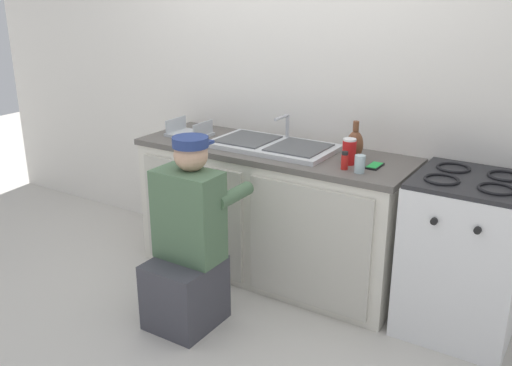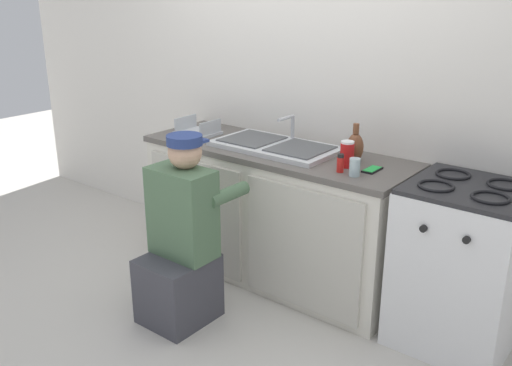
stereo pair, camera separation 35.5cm
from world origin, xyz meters
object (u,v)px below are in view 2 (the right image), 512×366
at_px(vase_decorative, 355,147).
at_px(sink_double_basin, 276,146).
at_px(dish_rack_tray, 198,131).
at_px(plumber_person, 181,246).
at_px(soda_cup_red, 347,154).
at_px(water_glass, 355,167).
at_px(cell_phone, 372,170).
at_px(stove_range, 460,265).
at_px(spice_bottle_red, 340,163).

bearing_deg(vase_decorative, sink_double_basin, -173.10).
bearing_deg(dish_rack_tray, plumber_person, -53.13).
bearing_deg(soda_cup_red, sink_double_basin, 174.34).
distance_m(dish_rack_tray, vase_decorative, 1.19).
xyz_separation_m(dish_rack_tray, water_glass, (1.31, -0.14, 0.03)).
xyz_separation_m(cell_phone, soda_cup_red, (-0.15, -0.03, 0.07)).
bearing_deg(stove_range, vase_decorative, 174.63).
distance_m(sink_double_basin, water_glass, 0.69).
relative_size(sink_double_basin, soda_cup_red, 5.26).
xyz_separation_m(plumber_person, vase_decorative, (0.64, 0.83, 0.52)).
distance_m(stove_range, dish_rack_tray, 1.95).
height_order(plumber_person, water_glass, plumber_person).
bearing_deg(vase_decorative, soda_cup_red, -82.58).
distance_m(soda_cup_red, spice_bottle_red, 0.11).
bearing_deg(sink_double_basin, vase_decorative, 6.90).
height_order(spice_bottle_red, vase_decorative, vase_decorative).
height_order(sink_double_basin, soda_cup_red, sink_double_basin).
xyz_separation_m(dish_rack_tray, vase_decorative, (1.18, 0.10, 0.07)).
bearing_deg(plumber_person, dish_rack_tray, 126.87).
distance_m(spice_bottle_red, vase_decorative, 0.23).
relative_size(sink_double_basin, spice_bottle_red, 7.62).
xyz_separation_m(sink_double_basin, stove_range, (1.24, -0.00, -0.45)).
relative_size(dish_rack_tray, vase_decorative, 1.22).
height_order(plumber_person, spice_bottle_red, plumber_person).
bearing_deg(vase_decorative, plumber_person, -127.55).
xyz_separation_m(soda_cup_red, spice_bottle_red, (0.02, -0.11, -0.02)).
height_order(plumber_person, vase_decorative, vase_decorative).
bearing_deg(spice_bottle_red, plumber_person, -138.19).
height_order(cell_phone, vase_decorative, vase_decorative).
height_order(cell_phone, spice_bottle_red, spice_bottle_red).
distance_m(sink_double_basin, soda_cup_red, 0.55).
relative_size(dish_rack_tray, water_glass, 2.80).
bearing_deg(dish_rack_tray, sink_double_basin, 3.29).
bearing_deg(vase_decorative, water_glass, -60.93).
xyz_separation_m(plumber_person, dish_rack_tray, (-0.54, 0.73, 0.45)).
height_order(sink_double_basin, cell_phone, sink_double_basin).
distance_m(dish_rack_tray, water_glass, 1.32).
relative_size(plumber_person, water_glass, 11.04).
distance_m(plumber_person, spice_bottle_red, 1.02).
distance_m(soda_cup_red, vase_decorative, 0.12).
bearing_deg(spice_bottle_red, vase_decorative, 99.05).
distance_m(stove_range, plumber_person, 1.55).
bearing_deg(vase_decorative, stove_range, -5.37).
relative_size(cell_phone, spice_bottle_red, 1.33).
bearing_deg(spice_bottle_red, dish_rack_tray, 174.16).
bearing_deg(plumber_person, spice_bottle_red, 41.81).
bearing_deg(plumber_person, cell_phone, 42.54).
bearing_deg(dish_rack_tray, soda_cup_red, -0.81).
bearing_deg(sink_double_basin, water_glass, -14.58).
bearing_deg(sink_double_basin, dish_rack_tray, -176.71).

